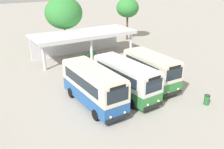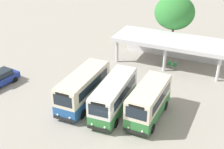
{
  "view_description": "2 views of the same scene",
  "coord_description": "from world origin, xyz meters",
  "views": [
    {
      "loc": [
        -12.86,
        -14.48,
        10.64
      ],
      "look_at": [
        -0.55,
        5.32,
        1.2
      ],
      "focal_mm": 40.12,
      "sensor_mm": 36.0,
      "label": 1
    },
    {
      "loc": [
        9.33,
        -19.6,
        16.7
      ],
      "look_at": [
        -2.22,
        5.67,
        2.29
      ],
      "focal_mm": 48.84,
      "sensor_mm": 36.0,
      "label": 2
    }
  ],
  "objects": [
    {
      "name": "waiting_chair_second_from_end",
      "position": [
        1.63,
        14.26,
        0.52
      ],
      "size": [
        0.44,
        0.44,
        0.86
      ],
      "color": "slate",
      "rests_on": "ground"
    },
    {
      "name": "waiting_chair_middle_seat",
      "position": [
        2.32,
        14.28,
        0.52
      ],
      "size": [
        0.44,
        0.44,
        0.86
      ],
      "color": "slate",
      "rests_on": "ground"
    },
    {
      "name": "parked_car_flank",
      "position": [
        -14.29,
        2.32,
        0.83
      ],
      "size": [
        2.35,
        4.39,
        1.62
      ],
      "color": "black",
      "rests_on": "ground"
    },
    {
      "name": "city_bus_nearest_orange",
      "position": [
        -4.01,
        2.79,
        1.83
      ],
      "size": [
        2.53,
        7.65,
        3.31
      ],
      "color": "black",
      "rests_on": "ground"
    },
    {
      "name": "city_bus_middle_cream",
      "position": [
        2.63,
        3.13,
        1.82
      ],
      "size": [
        2.5,
        6.57,
        3.29
      ],
      "color": "black",
      "rests_on": "ground"
    },
    {
      "name": "terminal_canopy",
      "position": [
        1.26,
        16.0,
        2.63
      ],
      "size": [
        13.77,
        5.31,
        3.4
      ],
      "color": "silver",
      "rests_on": "ground"
    },
    {
      "name": "roadside_tree_behind_canopy",
      "position": [
        0.42,
        19.9,
        5.42
      ],
      "size": [
        5.32,
        5.32,
        7.7
      ],
      "color": "brown",
      "rests_on": "ground"
    },
    {
      "name": "city_bus_second_in_row",
      "position": [
        -0.69,
        2.75,
        1.79
      ],
      "size": [
        2.62,
        7.58,
        3.24
      ],
      "color": "black",
      "rests_on": "ground"
    },
    {
      "name": "waiting_chair_end_by_column",
      "position": [
        0.93,
        14.41,
        0.52
      ],
      "size": [
        0.44,
        0.44,
        0.86
      ],
      "color": "slate",
      "rests_on": "ground"
    },
    {
      "name": "ground_plane",
      "position": [
        0.0,
        0.0,
        0.0
      ],
      "size": [
        180.0,
        180.0,
        0.0
      ],
      "primitive_type": "plane",
      "color": "#A39E93"
    }
  ]
}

